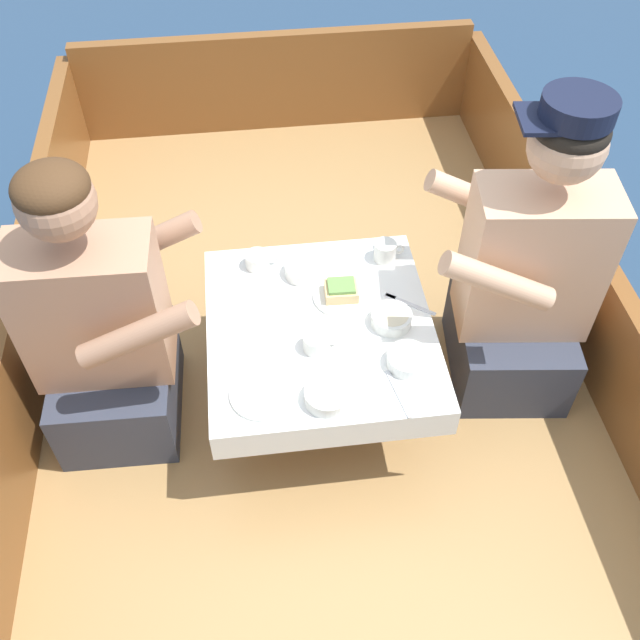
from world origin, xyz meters
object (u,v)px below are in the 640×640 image
object	(u,v)px
person_port	(103,333)
coffee_cup_starboard	(258,260)
coffee_cup_center	(385,251)
person_starboard	(525,280)
sandwich	(341,290)
coffee_cup_port	(317,342)

from	to	relation	value
person_port	coffee_cup_starboard	xyz separation A→B (m)	(0.47, 0.26, -0.00)
coffee_cup_starboard	coffee_cup_center	size ratio (longest dim) A/B	1.04
person_port	person_starboard	size ratio (longest dim) A/B	0.93
person_port	sandwich	distance (m)	0.73
person_starboard	coffee_cup_port	size ratio (longest dim) A/B	9.79
person_starboard	sandwich	distance (m)	0.57
person_port	coffee_cup_port	bearing A→B (deg)	-8.44
person_starboard	coffee_cup_port	xyz separation A→B (m)	(-0.66, -0.14, -0.04)
person_starboard	coffee_cup_starboard	size ratio (longest dim) A/B	10.00
person_port	coffee_cup_starboard	bearing A→B (deg)	30.51
person_starboard	coffee_cup_center	size ratio (longest dim) A/B	10.45
sandwich	coffee_cup_center	size ratio (longest dim) A/B	1.04
sandwich	coffee_cup_starboard	size ratio (longest dim) A/B	1.00
sandwich	coffee_cup_starboard	xyz separation A→B (m)	(-0.25, 0.18, -0.01)
coffee_cup_starboard	sandwich	bearing A→B (deg)	-35.15
person_starboard	coffee_cup_center	world-z (taller)	person_starboard
sandwich	coffee_cup_center	world-z (taller)	coffee_cup_center
person_port	sandwich	size ratio (longest dim) A/B	9.29
coffee_cup_port	coffee_cup_center	bearing A→B (deg)	52.83
coffee_cup_port	coffee_cup_starboard	bearing A→B (deg)	111.90
person_starboard	sandwich	size ratio (longest dim) A/B	10.00
person_starboard	coffee_cup_starboard	bearing A→B (deg)	-9.48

